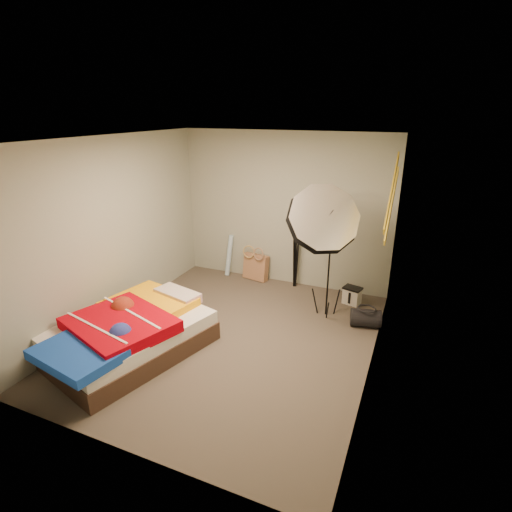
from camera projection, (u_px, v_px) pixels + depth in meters
The scene contains 15 objects.
floor at pixel (231, 338), 5.20m from camera, with size 4.00×4.00×0.00m, color #4A4238.
ceiling at pixel (226, 139), 4.33m from camera, with size 4.00×4.00×0.00m, color silver.
wall_back at pixel (284, 210), 6.49m from camera, with size 3.50×3.50×0.00m, color gray.
wall_front at pixel (111, 327), 3.04m from camera, with size 3.50×3.50×0.00m, color gray.
wall_left at pixel (113, 231), 5.41m from camera, with size 4.00×4.00×0.00m, color gray.
wall_right at pixel (380, 269), 4.13m from camera, with size 4.00×4.00×0.00m, color gray.
tote_bag at pixel (256, 267), 6.93m from camera, with size 0.45×0.13×0.45m, color #AE7C59.
wrapping_roll at pixel (229, 255), 7.07m from camera, with size 0.08×0.08×0.73m, color #619CC8.
camera_case at pixel (352, 296), 6.08m from camera, with size 0.25×0.18×0.25m, color silver.
duffel_bag at pixel (366, 318), 5.44m from camera, with size 0.25×0.25×0.40m, color black.
wall_stripe_upper at pixel (392, 191), 4.41m from camera, with size 0.02×1.10×0.10m, color gold.
wall_stripe_lower at pixel (392, 204), 4.69m from camera, with size 0.02×1.10×0.10m, color gold.
bed at pixel (129, 333), 4.81m from camera, with size 1.72×2.19×0.53m.
photo_umbrella at pixel (322, 220), 5.18m from camera, with size 0.99×1.06×2.02m.
camera_tripod at pixel (296, 248), 6.49m from camera, with size 0.06×0.06×1.17m.
Camera 1 is at (2.05, -4.02, 2.82)m, focal length 28.00 mm.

